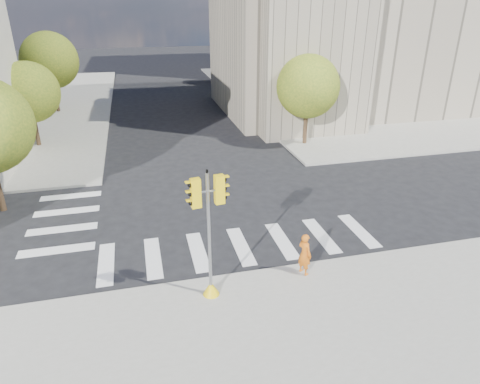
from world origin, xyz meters
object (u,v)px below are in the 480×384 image
lamp_far (246,49)px  traffic_signal (210,245)px  lamp_near (294,69)px  photographer (305,254)px

lamp_far → traffic_signal: lamp_far is taller
lamp_near → lamp_far: bearing=90.0°
traffic_signal → photographer: traffic_signal is taller
lamp_far → traffic_signal: (-9.90, -33.01, -2.49)m
traffic_signal → photographer: bearing=-1.4°
lamp_near → lamp_far: size_ratio=1.00×
lamp_far → photographer: size_ratio=4.97×
traffic_signal → photographer: size_ratio=2.81×
lamp_near → lamp_far: (0.00, 14.00, 0.00)m
photographer → lamp_near: bearing=-41.5°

